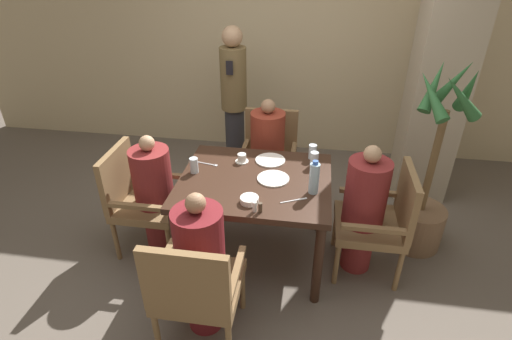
{
  "coord_description": "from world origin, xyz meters",
  "views": [
    {
      "loc": [
        0.41,
        -2.6,
        2.38
      ],
      "look_at": [
        0.0,
        0.05,
        0.82
      ],
      "focal_mm": 28.0,
      "sensor_mm": 36.0,
      "label": 1
    }
  ],
  "objects": [
    {
      "name": "chair_left_side",
      "position": [
        -0.99,
        0.0,
        0.5
      ],
      "size": [
        0.53,
        0.53,
        0.92
      ],
      "color": "brown",
      "rests_on": "ground_plane"
    },
    {
      "name": "diner_in_far_chair",
      "position": [
        -0.0,
        0.76,
        0.58
      ],
      "size": [
        0.32,
        0.32,
        1.14
      ],
      "color": "maroon",
      "rests_on": "ground_plane"
    },
    {
      "name": "diner_in_left_chair",
      "position": [
        -0.85,
        0.0,
        0.55
      ],
      "size": [
        0.32,
        0.32,
        1.07
      ],
      "color": "maroon",
      "rests_on": "ground_plane"
    },
    {
      "name": "glass_tall_mid",
      "position": [
        -0.49,
        0.03,
        0.83
      ],
      "size": [
        0.07,
        0.07,
        0.12
      ],
      "color": "silver",
      "rests_on": "dining_table"
    },
    {
      "name": "potted_palm",
      "position": [
        1.38,
        0.37,
        0.47
      ],
      "size": [
        0.49,
        0.49,
        1.64
      ],
      "color": "brown",
      "rests_on": "ground_plane"
    },
    {
      "name": "chair_right_side",
      "position": [
        0.99,
        0.0,
        0.5
      ],
      "size": [
        0.53,
        0.53,
        0.92
      ],
      "color": "brown",
      "rests_on": "ground_plane"
    },
    {
      "name": "chair_near_corner",
      "position": [
        -0.23,
        -0.9,
        0.5
      ],
      "size": [
        0.53,
        0.53,
        0.92
      ],
      "color": "brown",
      "rests_on": "ground_plane"
    },
    {
      "name": "bowl_small",
      "position": [
        0.01,
        -0.32,
        0.79
      ],
      "size": [
        0.13,
        0.13,
        0.04
      ],
      "color": "white",
      "rests_on": "dining_table"
    },
    {
      "name": "plate_main_left",
      "position": [
        0.14,
        0.02,
        0.77
      ],
      "size": [
        0.25,
        0.25,
        0.01
      ],
      "color": "white",
      "rests_on": "dining_table"
    },
    {
      "name": "diner_in_right_chair",
      "position": [
        0.85,
        0.0,
        0.57
      ],
      "size": [
        0.32,
        0.32,
        1.12
      ],
      "color": "maroon",
      "rests_on": "ground_plane"
    },
    {
      "name": "plate_main_right",
      "position": [
        0.08,
        0.3,
        0.77
      ],
      "size": [
        0.25,
        0.25,
        0.01
      ],
      "color": "white",
      "rests_on": "dining_table"
    },
    {
      "name": "dining_table",
      "position": [
        0.0,
        0.0,
        0.67
      ],
      "size": [
        1.17,
        0.99,
        0.77
      ],
      "color": "#331E14",
      "rests_on": "ground_plane"
    },
    {
      "name": "standing_host",
      "position": [
        -0.45,
        1.42,
        0.88
      ],
      "size": [
        0.28,
        0.31,
        1.63
      ],
      "color": "#2D2D33",
      "rests_on": "ground_plane"
    },
    {
      "name": "knife_beside_plate",
      "position": [
        0.33,
        -0.25,
        0.77
      ],
      "size": [
        0.19,
        0.1,
        0.0
      ],
      "color": "silver",
      "rests_on": "dining_table"
    },
    {
      "name": "teacup_with_saucer",
      "position": [
        -0.15,
        0.25,
        0.8
      ],
      "size": [
        0.11,
        0.11,
        0.07
      ],
      "color": "white",
      "rests_on": "dining_table"
    },
    {
      "name": "ground_plane",
      "position": [
        0.0,
        0.0,
        0.0
      ],
      "size": [
        16.0,
        16.0,
        0.0
      ],
      "primitive_type": "plane",
      "color": "#60564C"
    },
    {
      "name": "diner_in_near_chair",
      "position": [
        -0.23,
        -0.76,
        0.56
      ],
      "size": [
        0.32,
        0.32,
        1.1
      ],
      "color": "maroon",
      "rests_on": "ground_plane"
    },
    {
      "name": "chair_far_side",
      "position": [
        0.0,
        0.9,
        0.5
      ],
      "size": [
        0.53,
        0.53,
        0.92
      ],
      "color": "brown",
      "rests_on": "ground_plane"
    },
    {
      "name": "salt_shaker",
      "position": [
        0.06,
        -0.42,
        0.81
      ],
      "size": [
        0.03,
        0.03,
        0.08
      ],
      "color": "white",
      "rests_on": "dining_table"
    },
    {
      "name": "fork_beside_plate",
      "position": [
        -0.41,
        0.17,
        0.77
      ],
      "size": [
        0.19,
        0.05,
        0.0
      ],
      "color": "silver",
      "rests_on": "dining_table"
    },
    {
      "name": "pepper_shaker",
      "position": [
        0.1,
        -0.42,
        0.8
      ],
      "size": [
        0.03,
        0.03,
        0.07
      ],
      "color": "#4C3D2D",
      "rests_on": "dining_table"
    },
    {
      "name": "glass_tall_far",
      "position": [
        0.44,
        0.27,
        0.83
      ],
      "size": [
        0.07,
        0.07,
        0.12
      ],
      "color": "silver",
      "rests_on": "dining_table"
    },
    {
      "name": "water_bottle",
      "position": [
        0.45,
        -0.12,
        0.89
      ],
      "size": [
        0.07,
        0.07,
        0.26
      ],
      "color": "#A3C6DB",
      "rests_on": "dining_table"
    },
    {
      "name": "wall_back",
      "position": [
        0.0,
        2.13,
        1.4
      ],
      "size": [
        8.0,
        0.06,
        2.8
      ],
      "color": "#C6B289",
      "rests_on": "ground_plane"
    },
    {
      "name": "pillar_stone",
      "position": [
        1.55,
        1.3,
        1.35
      ],
      "size": [
        0.5,
        0.5,
        2.7
      ],
      "color": "tan",
      "rests_on": "ground_plane"
    },
    {
      "name": "glass_tall_near",
      "position": [
        0.42,
        0.4,
        0.83
      ],
      "size": [
        0.07,
        0.07,
        0.12
      ],
      "color": "silver",
      "rests_on": "dining_table"
    }
  ]
}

